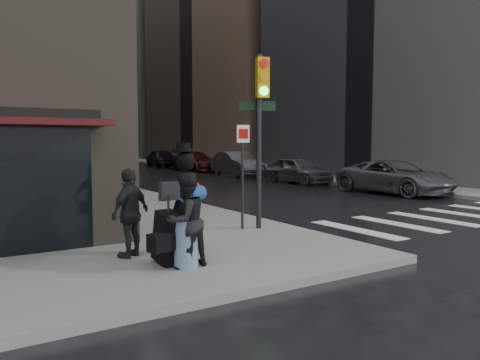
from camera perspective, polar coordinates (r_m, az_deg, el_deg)
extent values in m
plane|color=black|center=(9.62, 3.61, -9.11)|extent=(140.00, 140.00, 0.00)
cube|color=slate|center=(35.07, -23.14, 0.72)|extent=(4.00, 50.00, 0.15)
cube|color=slate|center=(39.50, -3.42, 1.50)|extent=(3.00, 50.00, 0.15)
cube|color=silver|center=(12.62, 13.96, -5.89)|extent=(0.50, 3.00, 0.01)
cube|color=silver|center=(13.80, 18.58, -5.09)|extent=(0.50, 3.00, 0.01)
cube|color=silver|center=(15.06, 22.45, -4.39)|extent=(0.50, 3.00, 0.01)
cube|color=silver|center=(16.38, 25.70, -3.79)|extent=(0.50, 3.00, 0.01)
cube|color=slate|center=(73.45, -6.64, 12.69)|extent=(22.00, 20.00, 25.00)
cube|color=slate|center=(87.42, -24.94, 13.32)|extent=(40.00, 12.00, 32.00)
imported|color=black|center=(8.89, -6.84, -2.85)|extent=(0.76, 0.54, 1.97)
cylinder|color=black|center=(8.81, -6.90, 3.63)|extent=(0.42, 0.42, 0.05)
cylinder|color=black|center=(8.81, -6.91, 4.02)|extent=(0.26, 0.26, 0.16)
cube|color=black|center=(8.64, -8.49, -1.33)|extent=(0.43, 0.17, 0.34)
cube|color=black|center=(8.30, -8.68, -7.09)|extent=(0.40, 0.79, 0.99)
cylinder|color=black|center=(8.20, -8.72, -3.50)|extent=(0.04, 0.04, 0.46)
imported|color=black|center=(8.00, -6.62, -4.96)|extent=(0.93, 0.81, 1.61)
cube|color=black|center=(7.94, -9.41, -7.45)|extent=(0.54, 0.39, 0.30)
cylinder|color=navy|center=(8.20, -5.77, -1.68)|extent=(0.55, 0.45, 0.26)
imported|color=black|center=(8.92, -13.21, -3.92)|extent=(1.03, 0.86, 1.66)
cylinder|color=black|center=(11.49, 2.32, 4.58)|extent=(0.13, 0.13, 4.24)
cube|color=#BE850C|center=(11.37, 2.75, 12.34)|extent=(0.34, 0.26, 0.95)
cylinder|color=red|center=(11.32, 2.95, 14.00)|extent=(0.22, 0.11, 0.21)
cylinder|color=orange|center=(11.28, 2.94, 12.41)|extent=(0.22, 0.11, 0.21)
cylinder|color=#19E533|center=(11.24, 2.94, 10.80)|extent=(0.22, 0.11, 0.21)
cylinder|color=black|center=(11.39, 0.30, 0.31)|extent=(0.06, 0.06, 2.54)
cube|color=white|center=(11.33, 0.38, 5.65)|extent=(0.31, 0.10, 0.42)
cube|color=black|center=(11.59, 2.11, 9.04)|extent=(0.93, 0.27, 0.23)
cylinder|color=#B3160B|center=(16.24, -5.30, -2.71)|extent=(0.32, 0.32, 0.10)
cylinder|color=#B3160B|center=(16.21, -5.30, -1.83)|extent=(0.24, 0.24, 0.61)
sphere|color=#B3160B|center=(16.17, -5.31, -0.69)|extent=(0.22, 0.22, 0.22)
cylinder|color=#B3160B|center=(16.20, -5.30, -1.47)|extent=(0.43, 0.27, 0.14)
imported|color=#545359|center=(21.66, 18.37, 0.35)|extent=(2.62, 5.37, 1.47)
imported|color=#504F54|center=(25.87, 6.98, 1.24)|extent=(2.01, 4.44, 1.48)
imported|color=#3F3F44|center=(31.00, -0.39, 1.98)|extent=(2.21, 5.07, 1.62)
imported|color=#3A0F0B|center=(36.56, -5.49, 2.29)|extent=(2.26, 5.24, 1.51)
imported|color=black|center=(42.23, -9.50, 2.64)|extent=(2.35, 4.87, 1.60)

